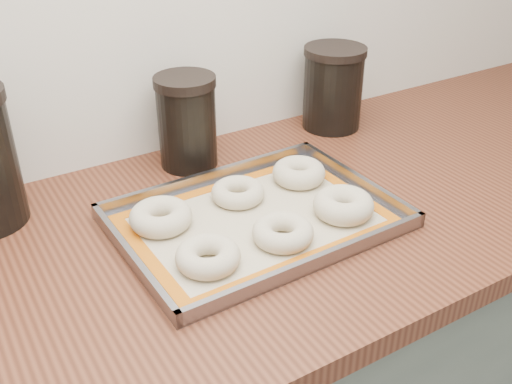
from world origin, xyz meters
TOP-DOWN VIEW (x-y plane):
  - countertop at (0.00, 1.68)m, footprint 3.06×0.68m
  - baking_tray at (-0.04, 1.66)m, footprint 0.47×0.34m
  - baking_mat at (-0.04, 1.66)m, footprint 0.43×0.30m
  - bagel_front_left at (-0.16, 1.59)m, footprint 0.10×0.10m
  - bagel_front_mid at (-0.03, 1.58)m, footprint 0.11×0.11m
  - bagel_front_right at (0.10, 1.59)m, footprint 0.11×0.11m
  - bagel_back_left at (-0.18, 1.72)m, footprint 0.11×0.11m
  - bagel_back_mid at (-0.03, 1.73)m, footprint 0.10×0.10m
  - bagel_back_right at (0.10, 1.73)m, footprint 0.13×0.13m
  - canister_mid at (-0.04, 1.91)m, footprint 0.12×0.12m
  - canister_right at (0.32, 1.91)m, footprint 0.14×0.14m

SIDE VIEW (x-z plane):
  - countertop at x=0.00m, z-range 0.86..0.90m
  - baking_mat at x=-0.04m, z-range 0.90..0.91m
  - baking_tray at x=-0.04m, z-range 0.89..0.92m
  - bagel_back_mid at x=-0.03m, z-range 0.90..0.94m
  - bagel_front_mid at x=-0.03m, z-range 0.90..0.94m
  - bagel_front_left at x=-0.16m, z-range 0.90..0.94m
  - bagel_back_left at x=-0.18m, z-range 0.90..0.94m
  - bagel_back_right at x=0.10m, z-range 0.90..0.94m
  - bagel_front_right at x=0.10m, z-range 0.90..0.94m
  - canister_right at x=0.32m, z-range 0.90..1.08m
  - canister_mid at x=-0.04m, z-range 0.90..1.08m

